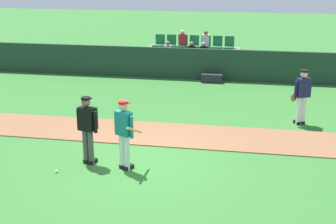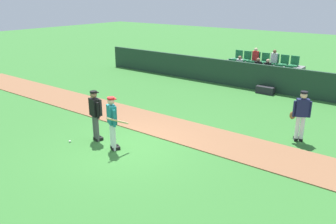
# 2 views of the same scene
# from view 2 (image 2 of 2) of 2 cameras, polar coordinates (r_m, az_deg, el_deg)

# --- Properties ---
(ground_plane) EXTENTS (80.00, 80.00, 0.00)m
(ground_plane) POSITION_cam_2_polar(r_m,az_deg,el_deg) (11.56, -7.05, -5.73)
(ground_plane) COLOR #33702D
(infield_dirt_path) EXTENTS (28.00, 2.03, 0.03)m
(infield_dirt_path) POSITION_cam_2_polar(r_m,az_deg,el_deg) (13.12, -0.19, -2.45)
(infield_dirt_path) COLOR brown
(infield_dirt_path) RESTS_ON ground
(dugout_fence) EXTENTS (20.00, 0.16, 1.36)m
(dugout_fence) POSITION_cam_2_polar(r_m,az_deg,el_deg) (18.92, 13.30, 5.81)
(dugout_fence) COLOR #1E3828
(dugout_fence) RESTS_ON ground
(stadium_bleachers) EXTENTS (4.45, 2.10, 1.90)m
(stadium_bleachers) POSITION_cam_2_polar(r_m,az_deg,el_deg) (20.26, 14.97, 6.01)
(stadium_bleachers) COLOR slate
(stadium_bleachers) RESTS_ON ground
(batter_teal_jersey) EXTENTS (0.63, 0.79, 1.76)m
(batter_teal_jersey) POSITION_cam_2_polar(r_m,az_deg,el_deg) (11.08, -9.16, -1.53)
(batter_teal_jersey) COLOR white
(batter_teal_jersey) RESTS_ON ground
(umpire_home_plate) EXTENTS (0.57, 0.38, 1.76)m
(umpire_home_plate) POSITION_cam_2_polar(r_m,az_deg,el_deg) (11.88, -11.87, -0.12)
(umpire_home_plate) COLOR #4C4C4C
(umpire_home_plate) RESTS_ON ground
(runner_navy_jersey) EXTENTS (0.65, 0.42, 1.76)m
(runner_navy_jersey) POSITION_cam_2_polar(r_m,az_deg,el_deg) (12.41, 21.05, -0.36)
(runner_navy_jersey) COLOR white
(runner_navy_jersey) RESTS_ON ground
(baseball) EXTENTS (0.07, 0.07, 0.07)m
(baseball) POSITION_cam_2_polar(r_m,az_deg,el_deg) (12.27, -15.88, -4.66)
(baseball) COLOR white
(baseball) RESTS_ON ground
(equipment_bag) EXTENTS (0.90, 0.36, 0.36)m
(equipment_bag) POSITION_cam_2_polar(r_m,az_deg,el_deg) (18.23, 15.70, 3.50)
(equipment_bag) COLOR #232328
(equipment_bag) RESTS_ON ground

